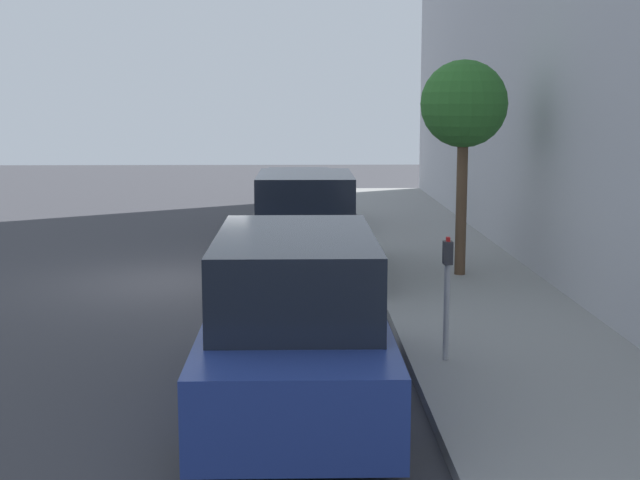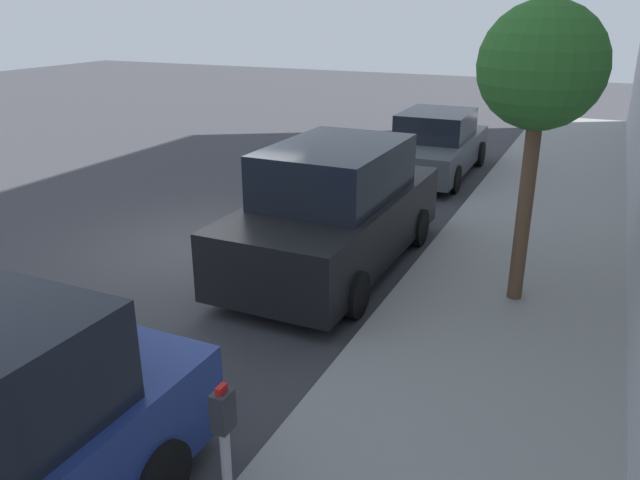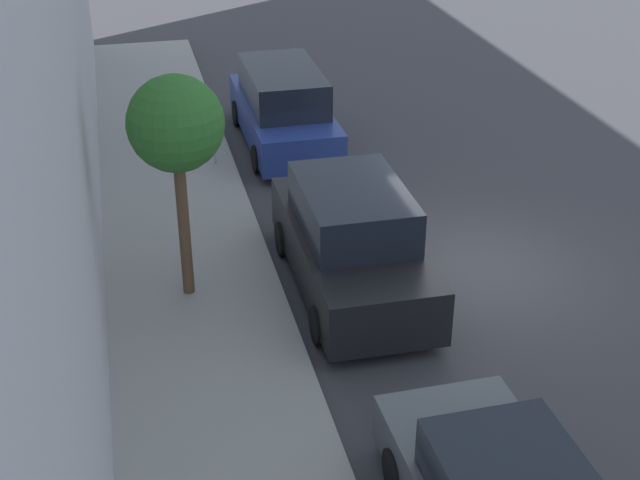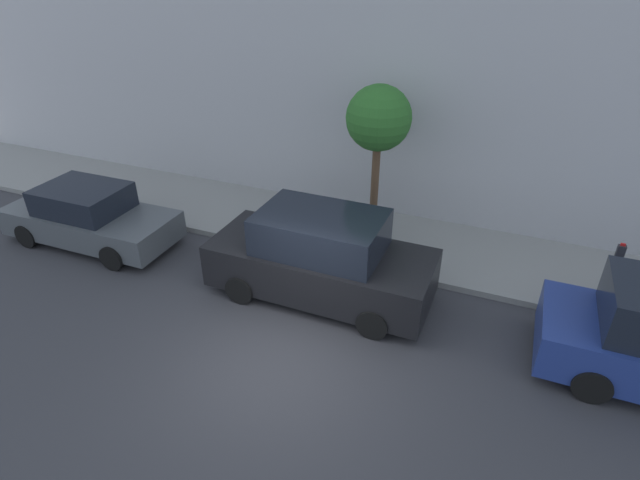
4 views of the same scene
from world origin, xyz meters
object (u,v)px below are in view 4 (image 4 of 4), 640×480
Objects in this scene: street_tree at (379,120)px; parked_suv_second at (321,258)px; parked_sedan_third at (90,217)px; parking_meter_near at (615,269)px.

parked_suv_second is at bearing 174.00° from street_tree.
street_tree reaches higher than parked_sedan_third.
parked_suv_second is 1.06× the size of parked_sedan_third.
street_tree reaches higher than parked_suv_second.
parked_sedan_third is (-0.12, 6.39, -0.21)m from parked_suv_second.
parking_meter_near is 5.94m from street_tree.
parked_sedan_third is 1.17× the size of street_tree.
parking_meter_near is (1.80, -12.11, 0.36)m from parked_sedan_third.
street_tree is (2.95, -6.69, 2.48)m from parked_sedan_third.
street_tree is (1.15, 5.43, 2.12)m from parking_meter_near.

